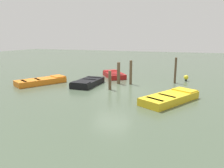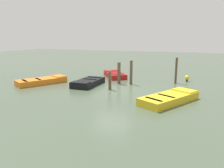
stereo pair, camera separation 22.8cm
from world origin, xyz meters
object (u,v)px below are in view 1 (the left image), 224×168
Objects in this scene: rowboat_black at (88,82)px; mooring_piling_mid_right at (119,73)px; mooring_piling_near_left at (131,72)px; rowboat_red at (114,75)px; mooring_piling_far_right at (110,80)px; marker_buoy at (186,78)px; rowboat_yellow at (170,98)px; mooring_piling_far_left at (175,70)px; rowboat_orange at (41,81)px.

rowboat_black is 1.88× the size of mooring_piling_mid_right.
rowboat_black is 1.71× the size of mooring_piling_near_left.
mooring_piling_far_right reaches higher than rowboat_red.
mooring_piling_mid_right is 5.53m from marker_buoy.
mooring_piling_far_right is (-4.07, 1.39, 0.42)m from rowboat_yellow.
rowboat_yellow is 2.01× the size of mooring_piling_far_left.
rowboat_black is at bearing -147.37° from marker_buoy.
rowboat_black is 2.39× the size of mooring_piling_far_right.
rowboat_orange is 11.24m from marker_buoy.
mooring_piling_far_left is (5.21, -0.71, 0.76)m from rowboat_red.
mooring_piling_far_left reaches higher than rowboat_yellow.
mooring_piling_far_left is at bearing 30.80° from rowboat_yellow.
rowboat_red is 1.89× the size of mooring_piling_mid_right.
mooring_piling_far_right is at bearing -133.36° from marker_buoy.
rowboat_orange is at bearing 100.39° from rowboat_red.
mooring_piling_far_right is (1.37, -4.42, 0.42)m from rowboat_red.
rowboat_orange and rowboat_red have the same top height.
rowboat_yellow is 1.28× the size of rowboat_red.
mooring_piling_far_left is 4.29m from mooring_piling_mid_right.
rowboat_red is 3.22m from mooring_piling_near_left.
mooring_piling_far_left reaches higher than rowboat_red.
rowboat_yellow is 7.96m from rowboat_red.
mooring_piling_mid_right is 1.98m from mooring_piling_far_right.
mooring_piling_far_left is (9.29, 3.86, 0.76)m from rowboat_orange.
marker_buoy is (4.68, 2.89, -0.52)m from mooring_piling_mid_right.
mooring_piling_near_left reaches higher than rowboat_red.
marker_buoy is at bearing 23.40° from rowboat_yellow.
rowboat_black is 7.81m from marker_buoy.
rowboat_red is at bearing 71.34° from rowboat_yellow.
rowboat_yellow is at bearing -87.44° from mooring_piling_far_left.
mooring_piling_near_left is (0.81, 2.14, 0.25)m from mooring_piling_far_right.
rowboat_yellow is 8.14× the size of marker_buoy.
mooring_piling_near_left reaches higher than rowboat_black.
mooring_piling_far_right reaches higher than rowboat_yellow.
mooring_piling_far_left reaches higher than rowboat_black.
mooring_piling_mid_right is (-4.15, 3.37, 0.59)m from rowboat_yellow.
marker_buoy is (0.53, 6.26, 0.07)m from rowboat_yellow.
rowboat_red is at bearing -13.30° from rowboat_orange.
rowboat_yellow is 6.28m from marker_buoy.
mooring_piling_far_left is (5.82, 3.05, 0.76)m from rowboat_black.
mooring_piling_mid_right reaches higher than mooring_piling_far_right.
rowboat_black is at bearing -145.18° from mooring_piling_mid_right.
mooring_piling_far_right is at bearing -59.86° from rowboat_orange.
rowboat_orange is at bearing -158.31° from mooring_piling_mid_right.
marker_buoy reaches higher than rowboat_black.
rowboat_red is 1.72× the size of mooring_piling_near_left.
mooring_piling_mid_right is (-3.92, -1.73, -0.17)m from mooring_piling_far_left.
mooring_piling_near_left is at bearing 70.94° from rowboat_yellow.
rowboat_orange is at bearing 110.86° from rowboat_yellow.
mooring_piling_mid_right is at bearing -39.87° from rowboat_orange.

